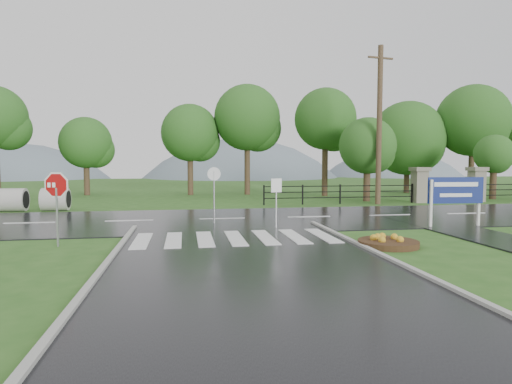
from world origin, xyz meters
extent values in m
plane|color=#2C591D|center=(0.00, 0.00, 0.00)|extent=(120.00, 120.00, 0.00)
cube|color=black|center=(0.00, 10.00, 0.00)|extent=(90.00, 8.00, 0.04)
cube|color=black|center=(8.50, 4.00, 0.00)|extent=(2.20, 11.00, 0.04)
cube|color=silver|center=(-3.00, 5.00, 0.06)|extent=(0.50, 2.80, 0.02)
cube|color=silver|center=(-2.00, 5.00, 0.06)|extent=(0.50, 2.80, 0.02)
cube|color=silver|center=(-1.00, 5.00, 0.06)|extent=(0.50, 2.80, 0.02)
cube|color=silver|center=(0.00, 5.00, 0.06)|extent=(0.50, 2.80, 0.02)
cube|color=silver|center=(1.00, 5.00, 0.06)|extent=(0.50, 2.80, 0.02)
cube|color=silver|center=(2.00, 5.00, 0.06)|extent=(0.50, 2.80, 0.02)
cube|color=silver|center=(3.00, 5.00, 0.06)|extent=(0.50, 2.80, 0.02)
cube|color=gray|center=(13.00, 16.00, 1.00)|extent=(0.80, 0.80, 2.00)
cube|color=#6B6659|center=(13.00, 16.00, 2.12)|extent=(1.00, 1.00, 0.24)
cube|color=gray|center=(17.00, 16.00, 1.00)|extent=(0.80, 0.80, 2.00)
cube|color=#6B6659|center=(17.00, 16.00, 2.12)|extent=(1.00, 1.00, 0.24)
cube|color=black|center=(7.75, 16.00, 0.40)|extent=(9.50, 0.05, 0.05)
cube|color=black|center=(7.75, 16.00, 0.75)|extent=(9.50, 0.05, 0.05)
cube|color=black|center=(7.75, 16.00, 1.10)|extent=(9.50, 0.05, 0.05)
cube|color=black|center=(3.00, 16.00, 0.60)|extent=(0.08, 0.08, 1.20)
cube|color=black|center=(12.50, 16.00, 0.60)|extent=(0.08, 0.08, 1.20)
cube|color=black|center=(17.50, 16.00, 0.60)|extent=(0.08, 0.08, 1.20)
sphere|color=slate|center=(-28.00, 65.00, -14.40)|extent=(40.00, 40.00, 40.00)
sphere|color=slate|center=(8.00, 65.00, -17.28)|extent=(48.00, 48.00, 48.00)
sphere|color=slate|center=(36.00, 65.00, -12.96)|extent=(36.00, 36.00, 36.00)
cylinder|color=#9E9B93|center=(-10.48, 15.00, 0.60)|extent=(1.30, 1.20, 1.20)
cylinder|color=#9E9B93|center=(-8.38, 15.00, 0.60)|extent=(1.30, 1.20, 1.20)
cube|color=#939399|center=(-5.44, 4.73, 0.89)|extent=(0.05, 0.05, 1.78)
cylinder|color=white|center=(-5.44, 4.74, 1.87)|extent=(1.03, 0.33, 1.07)
cylinder|color=#A40B0D|center=(-5.44, 4.73, 1.87)|extent=(0.90, 0.30, 0.93)
cube|color=silver|center=(7.80, 6.30, 0.94)|extent=(0.10, 0.10, 1.88)
cube|color=silver|center=(9.87, 6.30, 0.94)|extent=(0.10, 0.10, 1.88)
cube|color=navy|center=(8.84, 6.30, 1.45)|extent=(2.25, 0.23, 1.03)
cube|color=white|center=(8.84, 6.26, 1.69)|extent=(1.78, 0.15, 0.17)
cube|color=white|center=(8.84, 6.26, 1.27)|extent=(1.31, 0.11, 0.14)
cylinder|color=#332111|center=(4.46, 3.14, 0.09)|extent=(1.81, 1.81, 0.18)
cube|color=#939399|center=(1.81, 7.04, 0.91)|extent=(0.04, 0.04, 1.81)
cube|color=white|center=(1.81, 7.02, 1.67)|extent=(0.43, 0.11, 0.53)
cylinder|color=#939399|center=(-0.45, 8.67, 1.09)|extent=(0.07, 0.07, 2.19)
cylinder|color=white|center=(-0.45, 8.65, 2.08)|extent=(0.54, 0.11, 0.55)
cylinder|color=#473523|center=(9.98, 15.50, 4.75)|extent=(0.32, 0.32, 9.50)
cube|color=brown|center=(9.98, 15.50, 8.77)|extent=(1.69, 0.35, 0.11)
cylinder|color=#3D2B1C|center=(10.14, 17.50, 1.51)|extent=(0.43, 0.43, 3.03)
sphere|color=#22551A|center=(10.14, 17.50, 3.63)|extent=(3.68, 3.68, 3.68)
cylinder|color=#3D2B1C|center=(19.38, 17.50, 1.30)|extent=(0.39, 0.39, 2.60)
sphere|color=#22551A|center=(19.38, 17.50, 3.12)|extent=(2.64, 2.64, 2.64)
camera|label=1|loc=(-1.62, -8.88, 2.55)|focal=30.00mm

